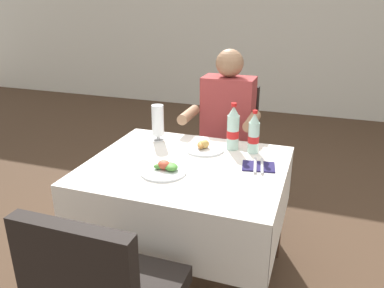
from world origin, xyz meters
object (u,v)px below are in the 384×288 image
object	(u,v)px
beer_glass_left	(158,122)
cola_bottle_primary	(254,134)
napkin_cutlery_set	(258,166)
main_dining_table	(186,193)
plate_near_camera	(165,169)
plate_far_diner	(204,148)
cola_bottle_secondary	(233,129)
seated_diner_far	(225,129)
chair_far_diner_seat	(224,144)

from	to	relation	value
beer_glass_left	cola_bottle_primary	distance (m)	0.60
napkin_cutlery_set	main_dining_table	bearing A→B (deg)	-166.47
napkin_cutlery_set	plate_near_camera	bearing A→B (deg)	-153.75
plate_far_diner	cola_bottle_secondary	size ratio (longest dim) A/B	0.82
main_dining_table	cola_bottle_secondary	size ratio (longest dim) A/B	3.78
cola_bottle_primary	cola_bottle_secondary	size ratio (longest dim) A/B	0.91
plate_near_camera	beer_glass_left	world-z (taller)	beer_glass_left
cola_bottle_secondary	napkin_cutlery_set	xyz separation A→B (m)	(0.19, -0.21, -0.12)
seated_diner_far	cola_bottle_primary	xyz separation A→B (m)	(0.28, -0.45, 0.14)
plate_far_diner	cola_bottle_primary	bearing A→B (deg)	11.64
beer_glass_left	plate_near_camera	bearing A→B (deg)	-62.27
seated_diner_far	plate_far_diner	bearing A→B (deg)	-90.09
cola_bottle_secondary	plate_far_diner	bearing A→B (deg)	-154.64
plate_near_camera	cola_bottle_secondary	distance (m)	0.51
main_dining_table	napkin_cutlery_set	xyz separation A→B (m)	(0.38, 0.09, 0.18)
cola_bottle_secondary	plate_near_camera	bearing A→B (deg)	-120.45
beer_glass_left	cola_bottle_secondary	xyz separation A→B (m)	(0.47, 0.01, 0.00)
chair_far_diner_seat	plate_far_diner	size ratio (longest dim) A/B	4.22
napkin_cutlery_set	plate_far_diner	bearing A→B (deg)	158.32
plate_near_camera	cola_bottle_secondary	size ratio (longest dim) A/B	0.85
beer_glass_left	napkin_cutlery_set	distance (m)	0.70
chair_far_diner_seat	napkin_cutlery_set	size ratio (longest dim) A/B	4.96
seated_diner_far	plate_far_diner	size ratio (longest dim) A/B	5.49
chair_far_diner_seat	plate_far_diner	xyz separation A→B (m)	(0.03, -0.61, 0.20)
cola_bottle_secondary	cola_bottle_primary	bearing A→B (deg)	-6.91
chair_far_diner_seat	napkin_cutlery_set	distance (m)	0.86
cola_bottle_primary	napkin_cutlery_set	bearing A→B (deg)	-70.68
cola_bottle_primary	cola_bottle_secondary	world-z (taller)	cola_bottle_secondary
plate_near_camera	cola_bottle_primary	bearing A→B (deg)	47.67
cola_bottle_primary	cola_bottle_secondary	xyz separation A→B (m)	(-0.13, 0.02, 0.01)
plate_near_camera	cola_bottle_primary	xyz separation A→B (m)	(0.38, 0.41, 0.09)
seated_diner_far	plate_far_diner	xyz separation A→B (m)	(-0.00, -0.50, 0.05)
beer_glass_left	main_dining_table	bearing A→B (deg)	-44.97
chair_far_diner_seat	seated_diner_far	xyz separation A→B (m)	(0.03, -0.11, 0.16)
plate_near_camera	plate_far_diner	world-z (taller)	plate_far_diner
plate_far_diner	beer_glass_left	size ratio (longest dim) A/B	1.01
plate_near_camera	beer_glass_left	xyz separation A→B (m)	(-0.22, 0.42, 0.10)
seated_diner_far	napkin_cutlery_set	bearing A→B (deg)	-61.65
chair_far_diner_seat	seated_diner_far	distance (m)	0.19
plate_near_camera	cola_bottle_primary	world-z (taller)	cola_bottle_primary
cola_bottle_secondary	chair_far_diner_seat	bearing A→B (deg)	108.79
plate_near_camera	main_dining_table	bearing A→B (deg)	61.75
cola_bottle_primary	chair_far_diner_seat	bearing A→B (deg)	119.11
cola_bottle_secondary	main_dining_table	bearing A→B (deg)	-121.38
seated_diner_far	napkin_cutlery_set	world-z (taller)	seated_diner_far
beer_glass_left	cola_bottle_primary	world-z (taller)	cola_bottle_primary
cola_bottle_secondary	napkin_cutlery_set	bearing A→B (deg)	-47.36
plate_near_camera	napkin_cutlery_set	world-z (taller)	plate_near_camera
seated_diner_far	plate_near_camera	world-z (taller)	seated_diner_far
seated_diner_far	plate_near_camera	bearing A→B (deg)	-96.70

